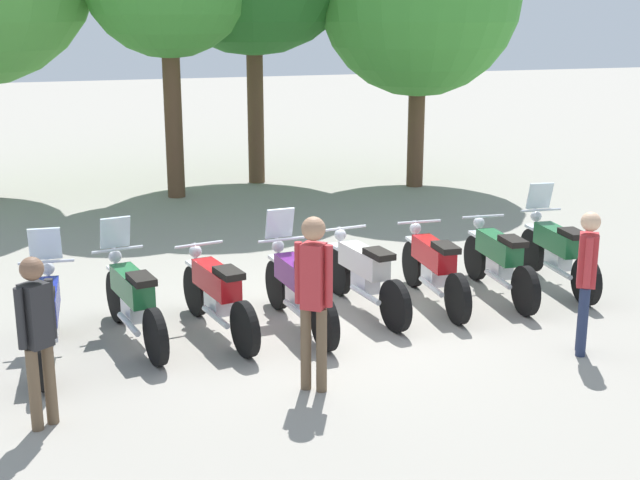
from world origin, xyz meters
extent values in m
plane|color=gray|center=(0.00, 0.00, 0.00)|extent=(80.00, 80.00, 0.00)
cylinder|color=black|center=(-3.35, 0.51, 0.32)|extent=(0.15, 0.65, 0.64)
cylinder|color=black|center=(-3.47, -1.03, 0.32)|extent=(0.15, 0.65, 0.64)
cube|color=silver|center=(-3.35, 0.51, 0.66)|extent=(0.15, 0.37, 0.04)
cube|color=navy|center=(-3.41, -0.21, 0.67)|extent=(0.33, 0.97, 0.30)
cube|color=silver|center=(-3.41, -0.26, 0.40)|extent=(0.25, 0.42, 0.24)
cube|color=black|center=(-3.44, -0.61, 0.86)|extent=(0.27, 0.46, 0.08)
cylinder|color=silver|center=(-3.36, 0.42, 0.64)|extent=(0.07, 0.23, 0.64)
cylinder|color=silver|center=(-3.37, 0.33, 0.97)|extent=(0.62, 0.08, 0.04)
sphere|color=silver|center=(-3.36, 0.46, 0.85)|extent=(0.17, 0.17, 0.16)
cylinder|color=silver|center=(-3.59, -0.55, 0.34)|extent=(0.12, 0.70, 0.07)
cube|color=silver|center=(-3.36, 0.39, 1.17)|extent=(0.37, 0.16, 0.39)
cylinder|color=black|center=(-2.57, 0.79, 0.32)|extent=(0.21, 0.65, 0.64)
cylinder|color=black|center=(-2.30, -0.74, 0.32)|extent=(0.21, 0.65, 0.64)
cube|color=silver|center=(-2.57, 0.79, 0.66)|extent=(0.18, 0.38, 0.04)
cube|color=#1E6033|center=(-2.44, 0.07, 0.67)|extent=(0.42, 0.98, 0.30)
cube|color=silver|center=(-2.44, 0.02, 0.40)|extent=(0.29, 0.43, 0.24)
cube|color=black|center=(-2.38, -0.32, 0.86)|extent=(0.31, 0.47, 0.08)
cylinder|color=silver|center=(-2.55, 0.70, 0.64)|extent=(0.09, 0.23, 0.64)
cylinder|color=silver|center=(-2.54, 0.61, 0.97)|extent=(0.62, 0.14, 0.04)
sphere|color=silver|center=(-2.56, 0.74, 0.85)|extent=(0.19, 0.19, 0.16)
cylinder|color=silver|center=(-2.54, -0.30, 0.34)|extent=(0.19, 0.70, 0.07)
cube|color=silver|center=(-2.55, 0.67, 1.17)|extent=(0.38, 0.19, 0.39)
cylinder|color=black|center=(-1.60, 0.70, 0.32)|extent=(0.21, 0.65, 0.64)
cylinder|color=black|center=(-1.33, -0.82, 0.32)|extent=(0.21, 0.65, 0.64)
cube|color=silver|center=(-1.60, 0.70, 0.66)|extent=(0.18, 0.38, 0.04)
cube|color=red|center=(-1.47, -0.01, 0.67)|extent=(0.42, 0.98, 0.30)
cube|color=silver|center=(-1.46, -0.06, 0.40)|extent=(0.29, 0.43, 0.24)
cube|color=black|center=(-1.40, -0.40, 0.86)|extent=(0.31, 0.48, 0.08)
cylinder|color=silver|center=(-1.58, 0.61, 0.64)|extent=(0.09, 0.23, 0.64)
cylinder|color=silver|center=(-1.57, 0.53, 0.97)|extent=(0.62, 0.14, 0.04)
sphere|color=silver|center=(-1.59, 0.65, 0.85)|extent=(0.19, 0.19, 0.16)
cylinder|color=silver|center=(-1.57, -0.38, 0.34)|extent=(0.19, 0.70, 0.07)
cylinder|color=black|center=(-0.55, 0.61, 0.32)|extent=(0.15, 0.65, 0.64)
cylinder|color=black|center=(-0.42, -0.94, 0.32)|extent=(0.15, 0.65, 0.64)
cube|color=silver|center=(-0.55, 0.61, 0.66)|extent=(0.15, 0.37, 0.04)
cube|color=#59196B|center=(-0.49, -0.12, 0.67)|extent=(0.34, 0.97, 0.30)
cube|color=silver|center=(-0.49, -0.17, 0.40)|extent=(0.25, 0.42, 0.24)
cube|color=black|center=(-0.46, -0.51, 0.86)|extent=(0.27, 0.46, 0.08)
cylinder|color=silver|center=(-0.54, 0.52, 0.64)|extent=(0.07, 0.23, 0.64)
cylinder|color=silver|center=(-0.53, 0.43, 0.97)|extent=(0.62, 0.09, 0.04)
sphere|color=silver|center=(-0.55, 0.56, 0.85)|extent=(0.17, 0.17, 0.16)
cylinder|color=silver|center=(-0.62, -0.48, 0.34)|extent=(0.13, 0.70, 0.07)
cube|color=silver|center=(-0.54, 0.49, 1.17)|extent=(0.37, 0.16, 0.39)
cylinder|color=black|center=(0.40, 0.90, 0.32)|extent=(0.17, 0.65, 0.64)
cylinder|color=black|center=(0.58, -0.64, 0.32)|extent=(0.17, 0.65, 0.64)
cube|color=silver|center=(0.40, 0.90, 0.66)|extent=(0.16, 0.37, 0.04)
cube|color=silver|center=(0.48, 0.18, 0.67)|extent=(0.37, 0.97, 0.30)
cube|color=silver|center=(0.49, 0.13, 0.40)|extent=(0.26, 0.42, 0.24)
cube|color=black|center=(0.53, -0.22, 0.86)|extent=(0.29, 0.46, 0.08)
cylinder|color=silver|center=(0.41, 0.81, 0.64)|extent=(0.08, 0.23, 0.64)
cylinder|color=silver|center=(0.42, 0.72, 0.97)|extent=(0.62, 0.11, 0.04)
sphere|color=silver|center=(0.40, 0.85, 0.85)|extent=(0.18, 0.18, 0.16)
cylinder|color=silver|center=(0.36, -0.18, 0.34)|extent=(0.15, 0.70, 0.07)
cylinder|color=black|center=(1.51, 0.91, 0.32)|extent=(0.14, 0.65, 0.64)
cylinder|color=black|center=(1.41, -0.64, 0.32)|extent=(0.14, 0.65, 0.64)
cube|color=silver|center=(1.51, 0.91, 0.66)|extent=(0.14, 0.37, 0.04)
cube|color=red|center=(1.46, 0.18, 0.67)|extent=(0.32, 0.97, 0.30)
cube|color=silver|center=(1.46, 0.13, 0.40)|extent=(0.25, 0.41, 0.24)
cube|color=black|center=(1.44, -0.22, 0.86)|extent=(0.27, 0.46, 0.08)
cylinder|color=silver|center=(1.51, 0.82, 0.64)|extent=(0.07, 0.23, 0.64)
cylinder|color=silver|center=(1.50, 0.73, 0.97)|extent=(0.62, 0.08, 0.04)
sphere|color=silver|center=(1.51, 0.86, 0.85)|extent=(0.17, 0.17, 0.16)
cylinder|color=silver|center=(1.28, -0.15, 0.34)|extent=(0.12, 0.70, 0.07)
cylinder|color=black|center=(2.50, 0.91, 0.32)|extent=(0.15, 0.65, 0.64)
cylinder|color=black|center=(2.37, -0.63, 0.32)|extent=(0.15, 0.65, 0.64)
cube|color=silver|center=(2.50, 0.91, 0.66)|extent=(0.15, 0.37, 0.04)
cube|color=#1E6033|center=(2.44, 0.19, 0.67)|extent=(0.34, 0.97, 0.30)
cube|color=silver|center=(2.44, 0.14, 0.40)|extent=(0.25, 0.42, 0.24)
cube|color=black|center=(2.41, -0.21, 0.86)|extent=(0.28, 0.46, 0.08)
cylinder|color=silver|center=(2.49, 0.82, 0.64)|extent=(0.07, 0.23, 0.64)
cylinder|color=silver|center=(2.49, 0.73, 0.97)|extent=(0.62, 0.09, 0.04)
sphere|color=silver|center=(2.50, 0.86, 0.85)|extent=(0.17, 0.17, 0.16)
cylinder|color=silver|center=(2.25, -0.14, 0.34)|extent=(0.13, 0.70, 0.07)
cylinder|color=black|center=(3.49, 1.00, 0.32)|extent=(0.16, 0.65, 0.64)
cylinder|color=black|center=(3.33, -0.54, 0.32)|extent=(0.16, 0.65, 0.64)
cube|color=silver|center=(3.49, 1.00, 0.66)|extent=(0.15, 0.37, 0.04)
cube|color=#1E6033|center=(3.41, 0.28, 0.67)|extent=(0.35, 0.97, 0.30)
cube|color=silver|center=(3.41, 0.23, 0.40)|extent=(0.26, 0.42, 0.24)
cube|color=black|center=(3.38, -0.12, 0.86)|extent=(0.28, 0.46, 0.08)
cylinder|color=silver|center=(3.48, 0.91, 0.64)|extent=(0.07, 0.23, 0.64)
cylinder|color=silver|center=(3.47, 0.82, 0.97)|extent=(0.62, 0.10, 0.04)
sphere|color=silver|center=(3.48, 0.95, 0.85)|extent=(0.17, 0.17, 0.16)
cylinder|color=silver|center=(3.22, -0.06, 0.34)|extent=(0.14, 0.70, 0.07)
cube|color=silver|center=(3.47, 0.88, 1.17)|extent=(0.37, 0.17, 0.39)
cylinder|color=brown|center=(-0.81, -1.96, 0.44)|extent=(0.15, 0.15, 0.89)
cylinder|color=brown|center=(-0.94, -1.86, 0.44)|extent=(0.15, 0.15, 0.89)
cube|color=#B22D33|center=(-0.87, -1.91, 1.22)|extent=(0.30, 0.29, 0.66)
cylinder|color=#B22D33|center=(-0.75, -2.01, 1.23)|extent=(0.11, 0.11, 0.63)
cylinder|color=#B22D33|center=(-1.00, -1.81, 1.23)|extent=(0.11, 0.11, 0.63)
sphere|color=#A87A5B|center=(-0.87, -1.91, 1.70)|extent=(0.34, 0.34, 0.24)
cylinder|color=#232D4C|center=(2.24, -2.01, 0.40)|extent=(0.15, 0.15, 0.80)
cylinder|color=#232D4C|center=(2.34, -1.87, 0.40)|extent=(0.15, 0.15, 0.80)
cube|color=#B22D33|center=(2.29, -1.94, 1.10)|extent=(0.29, 0.29, 0.60)
cylinder|color=#B22D33|center=(2.20, -2.07, 1.11)|extent=(0.11, 0.11, 0.57)
cylinder|color=#B22D33|center=(2.38, -1.81, 1.11)|extent=(0.11, 0.11, 0.57)
sphere|color=#DBAD89|center=(2.29, -1.94, 1.53)|extent=(0.30, 0.30, 0.22)
cylinder|color=brown|center=(-3.57, -1.92, 0.40)|extent=(0.15, 0.15, 0.80)
cylinder|color=brown|center=(-3.43, -1.82, 0.40)|extent=(0.15, 0.15, 0.80)
cube|color=#262628|center=(-3.50, -1.87, 1.10)|extent=(0.30, 0.29, 0.60)
cylinder|color=#262628|center=(-3.63, -1.96, 1.11)|extent=(0.11, 0.11, 0.57)
cylinder|color=#262628|center=(-3.37, -1.78, 1.11)|extent=(0.11, 0.11, 0.57)
sphere|color=brown|center=(-3.50, -1.87, 1.54)|extent=(0.30, 0.30, 0.22)
cylinder|color=brown|center=(-0.66, 7.95, 1.67)|extent=(0.36, 0.36, 3.33)
cylinder|color=brown|center=(1.32, 8.93, 1.77)|extent=(0.36, 0.36, 3.55)
cylinder|color=brown|center=(4.52, 7.41, 1.30)|extent=(0.36, 0.36, 2.60)
camera|label=1|loc=(-3.38, -9.58, 3.75)|focal=48.12mm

